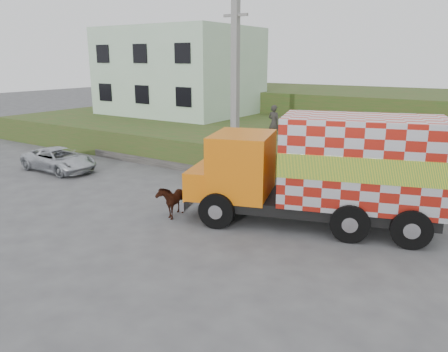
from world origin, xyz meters
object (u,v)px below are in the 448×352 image
Objects in this scene: cow at (172,199)px; pedestrian at (274,123)px; utility_pole at (235,89)px; suv at (59,160)px; cargo_truck at (325,170)px.

pedestrian is (-0.07, 7.82, 1.78)m from cow.
suv is at bearing -153.34° from utility_pole.
utility_pole is 5.81× the size of cow.
pedestrian is at bearing 112.29° from cargo_truck.
utility_pole reaches higher than cow.
cow is 8.02m from pedestrian.
cargo_truck is at bearing 10.09° from cow.
cargo_truck reaches higher than pedestrian.
cargo_truck is 4.97× the size of pedestrian.
pedestrian is at bearing -55.01° from suv.
utility_pole is 4.63× the size of pedestrian.
cargo_truck reaches higher than suv.
suv is (-8.77, 1.77, -0.01)m from cow.
cow is at bearing -80.22° from utility_pole.
utility_pole reaches higher than suv.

